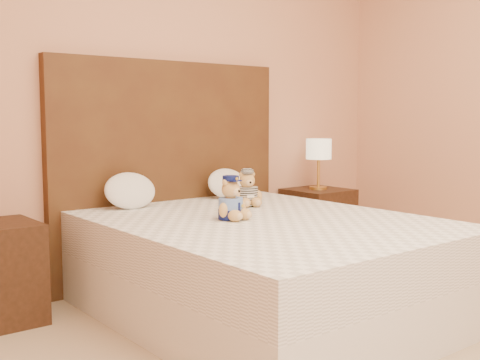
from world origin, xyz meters
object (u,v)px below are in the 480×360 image
object	(u,v)px
nightstand_right	(318,223)
teddy_prisoner	(247,188)
bed	(265,267)
lamp	(319,152)
pillow_right	(227,182)
pillow_left	(130,189)
teddy_police	(231,198)

from	to	relation	value
nightstand_right	teddy_prisoner	bearing A→B (deg)	-160.79
bed	nightstand_right	bearing A→B (deg)	32.62
lamp	teddy_prisoner	world-z (taller)	lamp
bed	nightstand_right	distance (m)	1.48
teddy_prisoner	pillow_right	size ratio (longest dim) A/B	0.71
teddy_prisoner	pillow_right	xyz separation A→B (m)	(0.13, 0.38, 0.00)
nightstand_right	pillow_right	bearing A→B (deg)	178.06
nightstand_right	pillow_left	world-z (taller)	pillow_left
bed	pillow_left	bearing A→B (deg)	115.86
pillow_left	pillow_right	size ratio (longest dim) A/B	1.08
nightstand_right	pillow_right	world-z (taller)	pillow_right
nightstand_right	pillow_left	xyz separation A→B (m)	(-1.65, 0.03, 0.40)
bed	lamp	size ratio (longest dim) A/B	5.00
lamp	teddy_police	xyz separation A→B (m)	(-1.41, -0.69, -0.18)
bed	teddy_prisoner	size ratio (longest dim) A/B	8.77
teddy_police	pillow_left	size ratio (longest dim) A/B	0.70
nightstand_right	pillow_right	xyz separation A→B (m)	(-0.89, 0.03, 0.39)
lamp	teddy_police	distance (m)	1.58
teddy_police	pillow_left	distance (m)	0.76
teddy_prisoner	pillow_left	size ratio (longest dim) A/B	0.66
lamp	nightstand_right	bearing A→B (deg)	0.00
pillow_right	teddy_police	bearing A→B (deg)	-126.01
bed	teddy_prisoner	world-z (taller)	teddy_prisoner
lamp	pillow_right	xyz separation A→B (m)	(-0.89, 0.03, -0.18)
pillow_left	bed	bearing A→B (deg)	-64.14
nightstand_right	teddy_prisoner	size ratio (longest dim) A/B	2.41
bed	pillow_left	distance (m)	1.00
lamp	pillow_left	bearing A→B (deg)	178.96
nightstand_right	lamp	xyz separation A→B (m)	(-0.00, 0.00, 0.57)
pillow_left	pillow_right	distance (m)	0.77
teddy_police	teddy_prisoner	size ratio (longest dim) A/B	1.07
nightstand_right	lamp	bearing A→B (deg)	180.00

